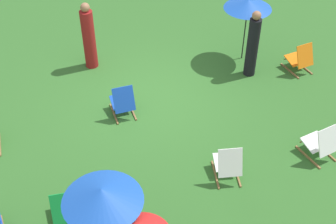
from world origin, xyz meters
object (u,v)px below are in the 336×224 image
deckchair_7 (123,102)px  umbrella_1 (102,195)px  deckchair_1 (66,208)px  deckchair_4 (228,164)px  deckchair_0 (300,59)px  deckchair_6 (321,143)px  person_0 (89,37)px  person_1 (253,45)px  umbrella_2 (248,4)px

deckchair_7 → umbrella_1: bearing=72.4°
deckchair_1 → deckchair_4: 3.24m
deckchair_0 → deckchair_6: bearing=59.3°
deckchair_6 → person_0: bearing=-61.8°
person_1 → deckchair_7: bearing=26.9°
deckchair_0 → person_1: (1.28, -0.34, 0.50)m
deckchair_6 → deckchair_7: (3.49, -2.78, 0.00)m
deckchair_1 → deckchair_4: same height
deckchair_4 → umbrella_2: size_ratio=0.49×
deckchair_1 → umbrella_1: bearing=121.8°
umbrella_1 → umbrella_2: 7.04m
deckchair_4 → deckchair_6: 2.08m
deckchair_0 → deckchair_1: bearing=16.2°
deckchair_4 → deckchair_7: 2.98m
umbrella_1 → deckchair_1: bearing=-66.7°
deckchair_1 → person_0: size_ratio=0.45×
umbrella_2 → person_1: person_1 is taller
deckchair_0 → umbrella_1: (6.16, 3.85, 1.49)m
deckchair_4 → deckchair_6: bearing=-170.2°
deckchair_1 → umbrella_1: (-0.51, 1.18, 1.49)m
deckchair_4 → umbrella_1: bearing=36.8°
deckchair_6 → deckchair_7: same height
deckchair_6 → umbrella_2: umbrella_2 is taller
person_0 → person_1: 4.18m
deckchair_6 → umbrella_1: (4.81, 0.99, 1.49)m
person_1 → person_0: bearing=-5.5°
deckchair_1 → umbrella_2: size_ratio=0.48×
deckchair_6 → deckchair_1: bearing=-10.4°
umbrella_1 → umbrella_2: umbrella_1 is taller
deckchair_7 → umbrella_2: bearing=-161.2°
umbrella_1 → person_0: size_ratio=1.08×
umbrella_1 → person_0: umbrella_1 is taller
umbrella_2 → person_0: bearing=-15.5°
umbrella_1 → person_1: 6.50m
deckchair_4 → umbrella_2: 4.59m
deckchair_0 → person_0: 5.51m
person_0 → deckchair_4: bearing=150.3°
deckchair_0 → umbrella_2: 1.99m
deckchair_0 → umbrella_2: size_ratio=0.48×
umbrella_1 → deckchair_0: bearing=-148.0°
deckchair_7 → person_0: (0.22, -2.23, 0.50)m
deckchair_7 → umbrella_2: (-3.71, -1.14, 1.26)m
deckchair_1 → umbrella_2: bearing=-137.6°
person_1 → umbrella_1: bearing=60.9°
deckchair_4 → person_1: 3.76m
deckchair_1 → umbrella_2: (-5.55, -3.73, 1.26)m
umbrella_1 → person_1: bearing=-139.3°
umbrella_2 → person_1: bearing=77.3°
deckchair_6 → person_1: person_1 is taller
umbrella_2 → deckchair_4: bearing=58.6°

